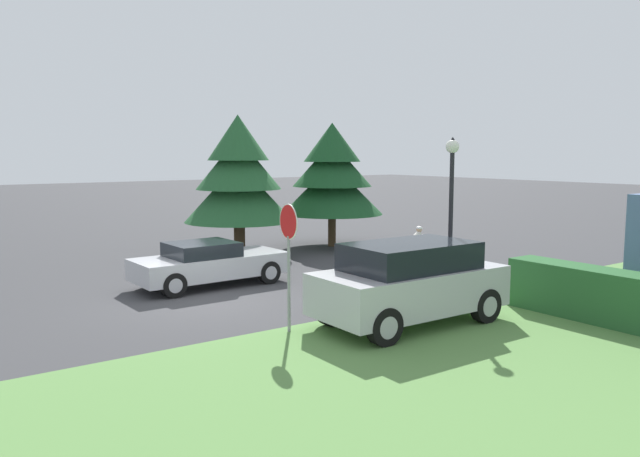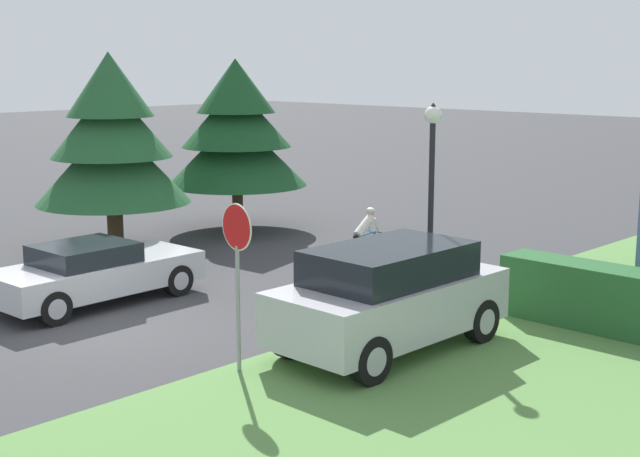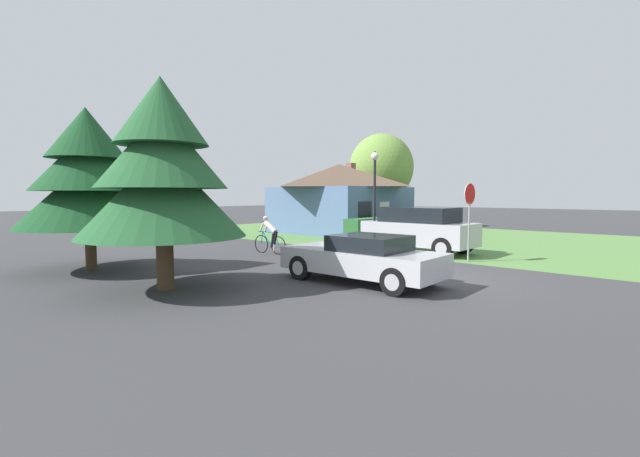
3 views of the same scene
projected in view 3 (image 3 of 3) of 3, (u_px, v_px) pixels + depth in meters
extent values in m
plane|color=#38383A|center=(422.00, 278.00, 12.38)|extent=(140.00, 140.00, 0.00)
cube|color=#568442|center=(458.00, 239.00, 23.46)|extent=(16.00, 36.00, 0.01)
cube|color=slate|center=(339.00, 210.00, 27.56)|extent=(6.82, 7.32, 2.88)
pyramid|color=brown|center=(339.00, 176.00, 27.39)|extent=(7.36, 7.91, 1.48)
cube|color=silver|center=(384.00, 219.00, 25.11)|extent=(0.90, 0.10, 2.00)
cube|color=black|center=(365.00, 209.00, 23.76)|extent=(1.10, 0.10, 0.90)
cube|color=brown|center=(351.00, 169.00, 29.24)|extent=(0.52, 0.52, 0.80)
cube|color=#285B2D|center=(401.00, 227.00, 23.70)|extent=(9.05, 0.90, 1.23)
cube|color=#BCBCC1|center=(361.00, 261.00, 11.70)|extent=(1.94, 4.52, 0.62)
cube|color=black|center=(370.00, 243.00, 11.49)|extent=(1.66, 1.92, 0.41)
cylinder|color=black|center=(301.00, 268.00, 12.09)|extent=(0.27, 0.69, 0.69)
cylinder|color=#ADADB2|center=(301.00, 268.00, 12.09)|extent=(0.28, 0.41, 0.40)
cylinder|color=black|center=(336.00, 261.00, 13.32)|extent=(0.27, 0.69, 0.69)
cylinder|color=#ADADB2|center=(336.00, 261.00, 13.32)|extent=(0.28, 0.41, 0.40)
cylinder|color=black|center=(395.00, 282.00, 10.12)|extent=(0.27, 0.69, 0.69)
cylinder|color=#ADADB2|center=(395.00, 282.00, 10.12)|extent=(0.28, 0.41, 0.40)
cylinder|color=black|center=(426.00, 272.00, 11.35)|extent=(0.27, 0.69, 0.69)
cylinder|color=#ADADB2|center=(426.00, 272.00, 11.35)|extent=(0.28, 0.41, 0.40)
torus|color=black|center=(279.00, 246.00, 17.15)|extent=(0.10, 0.76, 0.76)
torus|color=black|center=(261.00, 244.00, 17.74)|extent=(0.10, 0.76, 0.76)
cylinder|color=#1E66B2|center=(274.00, 241.00, 17.28)|extent=(0.05, 0.17, 0.63)
cylinder|color=#1E66B2|center=(268.00, 240.00, 17.50)|extent=(0.08, 0.61, 0.69)
cylinder|color=#1E66B2|center=(269.00, 232.00, 17.43)|extent=(0.09, 0.72, 0.08)
cylinder|color=#1E66B2|center=(276.00, 247.00, 17.25)|extent=(0.06, 0.33, 0.16)
cylinder|color=#1E66B2|center=(277.00, 239.00, 17.18)|extent=(0.05, 0.21, 0.51)
cylinder|color=#1E66B2|center=(262.00, 238.00, 17.70)|extent=(0.04, 0.12, 0.54)
cylinder|color=black|center=(263.00, 231.00, 17.65)|extent=(0.44, 0.06, 0.02)
ellipsoid|color=black|center=(275.00, 233.00, 17.21)|extent=(0.09, 0.21, 0.05)
cylinder|color=black|center=(275.00, 238.00, 17.22)|extent=(0.13, 0.25, 0.53)
cylinder|color=black|center=(273.00, 240.00, 17.33)|extent=(0.13, 0.25, 0.68)
cylinder|color=tan|center=(274.00, 248.00, 17.29)|extent=(0.08, 0.08, 0.30)
cylinder|color=tan|center=(273.00, 250.00, 17.44)|extent=(0.17, 0.08, 0.21)
cylinder|color=silver|center=(270.00, 227.00, 17.36)|extent=(0.27, 0.68, 0.54)
cylinder|color=silver|center=(266.00, 227.00, 17.49)|extent=(0.09, 0.25, 0.35)
cylinder|color=silver|center=(262.00, 227.00, 17.68)|extent=(0.09, 0.25, 0.35)
sphere|color=tan|center=(266.00, 219.00, 17.50)|extent=(0.19, 0.19, 0.19)
ellipsoid|color=white|center=(266.00, 218.00, 17.50)|extent=(0.22, 0.18, 0.12)
cube|color=#B7B7BC|center=(419.00, 233.00, 17.72)|extent=(2.08, 4.53, 0.93)
cube|color=black|center=(419.00, 215.00, 17.66)|extent=(1.82, 2.96, 0.61)
cylinder|color=black|center=(376.00, 242.00, 18.12)|extent=(0.27, 0.81, 0.80)
cylinder|color=#ADADB2|center=(376.00, 242.00, 18.12)|extent=(0.28, 0.47, 0.47)
cylinder|color=black|center=(399.00, 239.00, 19.45)|extent=(0.27, 0.81, 0.80)
cylinder|color=#ADADB2|center=(399.00, 239.00, 19.45)|extent=(0.28, 0.47, 0.47)
cylinder|color=black|center=(443.00, 248.00, 16.05)|extent=(0.27, 0.81, 0.80)
cylinder|color=#ADADB2|center=(443.00, 248.00, 16.05)|extent=(0.28, 0.47, 0.47)
cylinder|color=black|center=(463.00, 244.00, 17.38)|extent=(0.27, 0.81, 0.80)
cylinder|color=#ADADB2|center=(463.00, 244.00, 17.38)|extent=(0.28, 0.47, 0.47)
cylinder|color=gray|center=(469.00, 233.00, 15.18)|extent=(0.07, 0.07, 2.12)
cylinder|color=red|center=(470.00, 194.00, 15.08)|extent=(0.73, 0.08, 0.73)
cylinder|color=silver|center=(470.00, 194.00, 15.08)|extent=(0.77, 0.08, 0.78)
cylinder|color=black|center=(374.00, 205.00, 18.49)|extent=(0.11, 0.11, 3.90)
sphere|color=white|center=(375.00, 156.00, 18.32)|extent=(0.33, 0.33, 0.33)
cone|color=black|center=(375.00, 152.00, 18.31)|extent=(0.20, 0.20, 0.13)
cylinder|color=#4C3823|center=(165.00, 263.00, 10.80)|extent=(0.42, 0.42, 1.34)
cone|color=#23562D|center=(163.00, 193.00, 10.66)|extent=(4.07, 4.07, 2.21)
cone|color=#23562D|center=(162.00, 149.00, 10.57)|extent=(3.17, 3.17, 1.94)
cone|color=#23562D|center=(161.00, 111.00, 10.50)|extent=(2.28, 2.28, 1.68)
cylinder|color=#4C3823|center=(91.00, 249.00, 13.66)|extent=(0.33, 0.33, 1.36)
cone|color=#194723|center=(89.00, 194.00, 13.52)|extent=(4.22, 4.22, 2.10)
cone|color=#194723|center=(87.00, 161.00, 13.44)|extent=(3.29, 3.29, 1.85)
cone|color=#194723|center=(86.00, 133.00, 13.37)|extent=(2.36, 2.36, 1.60)
cylinder|color=#4C3823|center=(381.00, 211.00, 32.00)|extent=(0.29, 0.29, 2.43)
ellipsoid|color=olive|center=(381.00, 167.00, 31.75)|extent=(4.72, 4.72, 4.96)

